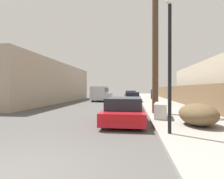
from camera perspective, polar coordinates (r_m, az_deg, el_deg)
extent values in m
cube|color=gray|center=(26.40, 13.62, -3.23)|extent=(4.20, 63.00, 0.12)
cube|color=silver|center=(9.75, 15.58, -6.64)|extent=(0.88, 1.73, 0.74)
cube|color=white|center=(9.71, 15.59, -4.37)|extent=(0.84, 1.66, 0.03)
cube|color=#333335|center=(10.22, 16.59, -3.99)|extent=(0.06, 0.20, 0.02)
cube|color=gray|center=(9.97, 15.61, -4.14)|extent=(0.63, 0.17, 0.01)
cube|color=gray|center=(9.46, 15.56, -4.38)|extent=(0.63, 0.17, 0.01)
cube|color=red|center=(8.93, 4.04, -7.72)|extent=(1.92, 4.51, 0.54)
cube|color=black|center=(8.47, 3.90, -4.50)|extent=(1.64, 2.17, 0.54)
cube|color=#B21414|center=(6.68, 3.06, -9.61)|extent=(1.47, 0.04, 0.19)
cylinder|color=black|center=(10.39, -0.15, -7.06)|extent=(0.20, 0.68, 0.68)
cylinder|color=black|center=(10.32, 9.03, -7.11)|extent=(0.20, 0.68, 0.68)
cylinder|color=black|center=(7.66, -2.74, -9.69)|extent=(0.20, 0.68, 0.68)
cylinder|color=black|center=(7.57, 9.84, -9.81)|extent=(0.20, 0.68, 0.68)
cube|color=#2D478C|center=(21.96, 6.67, -2.91)|extent=(1.91, 4.56, 0.63)
cube|color=black|center=(21.76, 6.67, -1.47)|extent=(1.62, 2.57, 0.49)
cube|color=#B21414|center=(19.68, 6.72, -2.96)|extent=(1.43, 0.06, 0.22)
cylinder|color=black|center=(23.38, 4.69, -3.07)|extent=(0.21, 0.62, 0.62)
cylinder|color=black|center=(23.39, 8.60, -3.07)|extent=(0.21, 0.62, 0.62)
cylinder|color=black|center=(20.58, 4.47, -3.52)|extent=(0.21, 0.62, 0.62)
cylinder|color=black|center=(20.59, 8.92, -3.52)|extent=(0.21, 0.62, 0.62)
cube|color=#2D478C|center=(28.42, 6.14, -2.13)|extent=(1.83, 4.56, 0.68)
cube|color=black|center=(28.22, 6.13, -0.91)|extent=(1.56, 2.56, 0.54)
cube|color=#B21414|center=(26.14, 6.08, -2.08)|extent=(1.40, 0.04, 0.24)
cylinder|color=black|center=(29.85, 4.67, -2.34)|extent=(0.21, 0.63, 0.62)
cylinder|color=black|center=(29.84, 7.66, -2.34)|extent=(0.21, 0.63, 0.62)
cylinder|color=black|center=(27.05, 4.46, -2.61)|extent=(0.21, 0.63, 0.62)
cylinder|color=black|center=(27.03, 7.75, -2.61)|extent=(0.21, 0.63, 0.62)
cube|color=silver|center=(24.15, -3.25, -2.16)|extent=(2.23, 5.38, 0.87)
cube|color=silver|center=(22.71, -4.07, -0.13)|extent=(1.99, 2.46, 0.87)
cube|color=black|center=(22.71, -4.07, -0.07)|extent=(2.03, 2.42, 0.48)
cylinder|color=black|center=(22.37, -2.08, -2.93)|extent=(0.30, 0.85, 0.84)
cylinder|color=black|center=(22.78, -6.25, -2.88)|extent=(0.30, 0.85, 0.84)
cylinder|color=black|center=(25.59, -0.58, -2.53)|extent=(0.30, 0.85, 0.84)
cylinder|color=black|center=(25.95, -4.25, -2.50)|extent=(0.30, 0.85, 0.84)
cylinder|color=#4C3826|center=(11.86, 13.94, 15.29)|extent=(0.39, 0.39, 9.24)
cylinder|color=black|center=(6.35, 18.32, 6.36)|extent=(0.12, 0.12, 4.43)
sphere|color=white|center=(7.00, 18.35, 25.84)|extent=(0.26, 0.26, 0.26)
ellipsoid|color=brown|center=(8.27, 26.27, -7.27)|extent=(1.51, 1.99, 0.92)
cube|color=brown|center=(19.22, 21.94, -1.59)|extent=(0.08, 34.19, 1.86)
cube|color=tan|center=(23.68, -22.82, 1.95)|extent=(7.00, 19.40, 4.74)
cylinder|color=#282D42|center=(26.78, 12.86, -2.21)|extent=(0.28, 0.28, 0.79)
cylinder|color=#2D5193|center=(26.76, 12.86, -0.69)|extent=(0.34, 0.34, 0.63)
sphere|color=tan|center=(26.76, 12.86, 0.24)|extent=(0.24, 0.24, 0.24)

